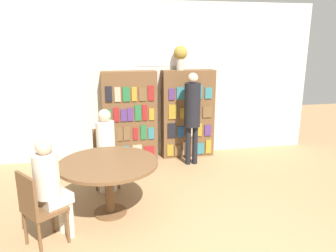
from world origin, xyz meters
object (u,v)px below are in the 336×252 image
object	(u,v)px
seated_reader_left	(106,144)
seated_reader_right	(51,183)
bookshelf_right	(188,114)
librarian_standing	(192,110)
chair_near_camera	(38,206)
flower_vase	(180,55)
chair_left_side	(106,154)
reading_table	(108,170)
bookshelf_left	(130,116)

from	to	relation	value
seated_reader_left	seated_reader_right	size ratio (longest dim) A/B	1.01
bookshelf_right	librarian_standing	size ratio (longest dim) A/B	1.00
chair_near_camera	seated_reader_left	world-z (taller)	seated_reader_left
flower_vase	librarian_standing	bearing A→B (deg)	-77.56
bookshelf_right	seated_reader_left	xyz separation A→B (m)	(-1.63, -1.25, -0.13)
seated_reader_left	chair_left_side	bearing A→B (deg)	-90.00
reading_table	librarian_standing	distance (m)	2.26
bookshelf_right	chair_near_camera	size ratio (longest dim) A/B	1.90
bookshelf_left	seated_reader_right	world-z (taller)	bookshelf_left
bookshelf_left	flower_vase	distance (m)	1.51
chair_near_camera	seated_reader_right	world-z (taller)	seated_reader_right
bookshelf_right	reading_table	size ratio (longest dim) A/B	1.32
bookshelf_right	seated_reader_left	size ratio (longest dim) A/B	1.36
bookshelf_right	reading_table	bearing A→B (deg)	-128.02
flower_vase	librarian_standing	distance (m)	1.09
chair_near_camera	chair_left_side	distance (m)	1.77
chair_left_side	seated_reader_left	bearing A→B (deg)	90.00
bookshelf_left	seated_reader_right	xyz separation A→B (m)	(-1.12, -2.56, -0.13)
chair_near_camera	seated_reader_right	size ratio (longest dim) A/B	0.72
reading_table	seated_reader_left	bearing A→B (deg)	91.05
seated_reader_right	librarian_standing	size ratio (longest dim) A/B	0.73
reading_table	chair_near_camera	xyz separation A→B (m)	(-0.79, -0.60, -0.12)
seated_reader_right	bookshelf_right	bearing A→B (deg)	101.40
seated_reader_right	librarian_standing	distance (m)	3.05
seated_reader_left	flower_vase	bearing A→B (deg)	-140.56
flower_vase	seated_reader_left	size ratio (longest dim) A/B	0.36
bookshelf_left	chair_left_side	size ratio (longest dim) A/B	1.90
flower_vase	seated_reader_right	size ratio (longest dim) A/B	0.36
flower_vase	chair_near_camera	distance (m)	3.80
flower_vase	seated_reader_left	distance (m)	2.32
chair_near_camera	librarian_standing	distance (m)	3.25
bookshelf_right	flower_vase	size ratio (longest dim) A/B	3.78
chair_left_side	librarian_standing	distance (m)	1.77
bookshelf_left	reading_table	size ratio (longest dim) A/B	1.32
bookshelf_left	chair_near_camera	distance (m)	2.97
chair_near_camera	librarian_standing	xyz separation A→B (m)	(2.36, 2.17, 0.54)
chair_near_camera	seated_reader_left	distance (m)	1.63
chair_left_side	librarian_standing	size ratio (longest dim) A/B	0.53
bookshelf_right	bookshelf_left	bearing A→B (deg)	-179.97
bookshelf_right	chair_left_side	world-z (taller)	bookshelf_right
bookshelf_left	reading_table	bearing A→B (deg)	-102.77
bookshelf_left	bookshelf_right	world-z (taller)	same
flower_vase	librarian_standing	world-z (taller)	flower_vase
chair_left_side	seated_reader_left	size ratio (longest dim) A/B	0.71
seated_reader_right	bookshelf_left	bearing A→B (deg)	119.32
bookshelf_left	flower_vase	bearing A→B (deg)	0.29
chair_near_camera	seated_reader_right	xyz separation A→B (m)	(0.14, 0.11, 0.22)
reading_table	chair_left_side	size ratio (longest dim) A/B	1.45
flower_vase	reading_table	size ratio (longest dim) A/B	0.35
flower_vase	chair_left_side	size ratio (longest dim) A/B	0.50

